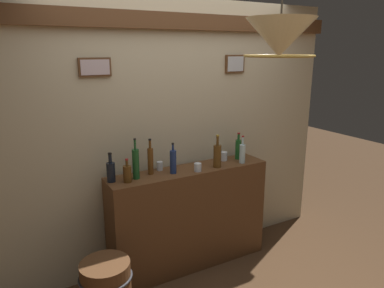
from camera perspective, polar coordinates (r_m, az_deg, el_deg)
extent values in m
cube|color=beige|center=(3.44, -2.41, 1.33)|extent=(3.43, 0.08, 2.49)
cube|color=brown|center=(3.30, -2.12, 18.89)|extent=(3.43, 0.10, 0.14)
cube|color=brown|center=(3.03, -15.19, 11.70)|extent=(0.26, 0.03, 0.15)
cube|color=beige|center=(3.02, -15.11, 11.69)|extent=(0.23, 0.01, 0.12)
cube|color=brown|center=(3.63, 6.78, 12.53)|extent=(0.22, 0.03, 0.17)
cube|color=silver|center=(3.61, 6.94, 12.51)|extent=(0.19, 0.01, 0.14)
cube|color=brown|center=(3.49, -0.41, -11.64)|extent=(1.54, 0.33, 0.98)
cylinder|color=#1B5523|center=(3.61, 7.35, -0.87)|extent=(0.06, 0.06, 0.19)
cylinder|color=#1B5523|center=(3.58, 7.42, 1.10)|extent=(0.02, 0.02, 0.06)
cylinder|color=maroon|center=(3.57, 7.44, 1.68)|extent=(0.03, 0.03, 0.01)
cylinder|color=#1A5123|center=(3.06, -8.92, -3.19)|extent=(0.06, 0.06, 0.26)
cylinder|color=#1A5123|center=(3.01, -9.05, -0.11)|extent=(0.02, 0.02, 0.08)
cylinder|color=black|center=(3.00, -9.08, 0.77)|extent=(0.02, 0.02, 0.01)
cylinder|color=silver|center=(3.49, 7.99, -1.56)|extent=(0.06, 0.06, 0.18)
cylinder|color=silver|center=(3.46, 8.07, 0.49)|extent=(0.02, 0.02, 0.08)
cylinder|color=maroon|center=(3.45, 8.10, 1.20)|extent=(0.02, 0.02, 0.01)
cylinder|color=black|center=(3.05, -12.75, -4.41)|extent=(0.07, 0.07, 0.16)
cylinder|color=black|center=(3.01, -12.87, -2.27)|extent=(0.03, 0.03, 0.07)
cylinder|color=black|center=(3.00, -12.92, -1.48)|extent=(0.03, 0.03, 0.01)
cylinder|color=navy|center=(3.17, -3.02, -2.85)|extent=(0.06, 0.06, 0.21)
cylinder|color=navy|center=(3.13, -3.05, -0.55)|extent=(0.02, 0.02, 0.06)
cylinder|color=black|center=(3.12, -3.06, 0.05)|extent=(0.02, 0.02, 0.01)
cylinder|color=#5B3814|center=(3.01, -10.23, -4.72)|extent=(0.07, 0.07, 0.14)
cylinder|color=#5B3814|center=(2.98, -10.32, -2.99)|extent=(0.02, 0.02, 0.05)
cylinder|color=maroon|center=(2.97, -10.34, -2.43)|extent=(0.03, 0.03, 0.01)
cylinder|color=#5A3A16|center=(3.33, 4.04, -1.96)|extent=(0.07, 0.07, 0.21)
cylinder|color=#5A3A16|center=(3.29, 4.08, 0.52)|extent=(0.02, 0.02, 0.09)
cylinder|color=#B7932D|center=(3.28, 4.10, 1.35)|extent=(0.03, 0.03, 0.01)
cylinder|color=brown|center=(3.16, -6.61, -2.74)|extent=(0.05, 0.05, 0.23)
cylinder|color=brown|center=(3.12, -6.69, -0.05)|extent=(0.02, 0.02, 0.07)
cylinder|color=black|center=(3.11, -6.72, 0.71)|extent=(0.02, 0.02, 0.01)
cylinder|color=silver|center=(3.24, 0.92, -3.71)|extent=(0.07, 0.07, 0.08)
cylinder|color=silver|center=(3.27, -5.15, -3.50)|extent=(0.06, 0.06, 0.08)
cylinder|color=silver|center=(3.56, 5.03, -1.93)|extent=(0.07, 0.07, 0.09)
cone|color=beige|center=(2.42, 13.80, 16.13)|extent=(0.44, 0.44, 0.24)
torus|color=#AD8433|center=(2.41, 13.63, 13.44)|extent=(0.45, 0.45, 0.02)
torus|color=#333338|center=(2.92, -13.56, -19.78)|extent=(0.40, 0.40, 0.02)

